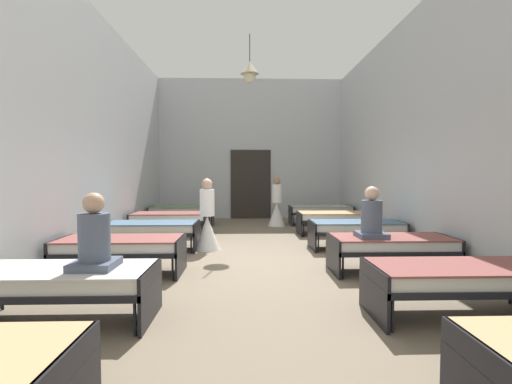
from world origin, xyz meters
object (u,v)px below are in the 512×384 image
(bed_left_row_1, at_px, (62,281))
(bed_left_row_2, at_px, (121,246))
(bed_left_row_3, at_px, (151,229))
(patient_seated_primary, at_px, (372,219))
(nurse_mid_aisle, at_px, (277,208))
(patient_seated_secondary, at_px, (94,240))
(bed_right_row_5, at_px, (320,210))
(bed_right_row_3, at_px, (356,228))
(nurse_near_aisle, at_px, (207,224))
(bed_right_row_2, at_px, (391,245))
(bed_left_row_5, at_px, (182,211))
(bed_right_row_4, at_px, (335,217))
(bed_right_row_1, at_px, (458,277))
(bed_left_row_4, at_px, (170,218))

(bed_left_row_1, distance_m, bed_left_row_2, 1.77)
(bed_left_row_3, bearing_deg, bed_left_row_1, -90.00)
(bed_left_row_2, bearing_deg, patient_seated_primary, -1.15)
(nurse_mid_aisle, height_order, patient_seated_secondary, nurse_mid_aisle)
(bed_right_row_5, bearing_deg, bed_left_row_2, -128.66)
(bed_right_row_3, relative_size, nurse_near_aisle, 1.28)
(nurse_near_aisle, bearing_deg, bed_right_row_3, 58.88)
(bed_left_row_3, relative_size, nurse_near_aisle, 1.28)
(bed_right_row_2, height_order, bed_left_row_5, same)
(bed_right_row_4, xyz_separation_m, bed_right_row_5, (0.00, 1.77, 0.00))
(bed_left_row_1, relative_size, bed_right_row_2, 1.00)
(bed_right_row_3, relative_size, bed_right_row_4, 1.00)
(bed_right_row_2, height_order, nurse_near_aisle, nurse_near_aisle)
(bed_left_row_2, distance_m, bed_left_row_3, 1.77)
(bed_right_row_2, xyz_separation_m, patient_seated_primary, (-0.35, -0.08, 0.43))
(bed_right_row_1, distance_m, bed_right_row_2, 1.77)
(nurse_near_aisle, xyz_separation_m, patient_seated_primary, (2.76, -1.86, 0.34))
(bed_left_row_4, xyz_separation_m, nurse_mid_aisle, (2.88, 1.53, 0.09))
(bed_right_row_2, relative_size, bed_right_row_3, 1.00)
(bed_left_row_2, xyz_separation_m, nurse_mid_aisle, (2.88, 5.07, 0.09))
(bed_left_row_2, distance_m, bed_right_row_2, 4.26)
(bed_left_row_1, bearing_deg, patient_seated_primary, 23.46)
(bed_left_row_1, xyz_separation_m, bed_right_row_3, (4.26, 3.55, 0.00))
(nurse_near_aisle, bearing_deg, bed_left_row_2, -63.99)
(patient_seated_primary, bearing_deg, bed_right_row_2, 12.64)
(nurse_mid_aisle, bearing_deg, patient_seated_secondary, -87.78)
(nurse_mid_aisle, bearing_deg, bed_left_row_4, -129.60)
(bed_left_row_3, relative_size, nurse_mid_aisle, 1.28)
(bed_left_row_4, bearing_deg, bed_right_row_3, -22.62)
(bed_right_row_1, relative_size, bed_left_row_5, 1.00)
(bed_left_row_1, distance_m, bed_right_row_4, 6.82)
(bed_right_row_1, xyz_separation_m, bed_left_row_5, (-4.26, 7.10, 0.00))
(bed_left_row_5, bearing_deg, bed_left_row_2, -90.00)
(bed_right_row_4, relative_size, patient_seated_secondary, 2.38)
(nurse_near_aisle, bearing_deg, bed_left_row_4, -178.03)
(bed_left_row_2, bearing_deg, bed_right_row_3, 22.62)
(bed_left_row_3, height_order, bed_right_row_3, same)
(bed_right_row_5, bearing_deg, bed_left_row_4, -157.38)
(bed_left_row_4, height_order, nurse_mid_aisle, nurse_mid_aisle)
(bed_left_row_3, distance_m, bed_right_row_5, 5.54)
(bed_right_row_2, relative_size, bed_right_row_5, 1.00)
(bed_left_row_3, relative_size, patient_seated_secondary, 2.38)
(bed_left_row_1, height_order, nurse_mid_aisle, nurse_mid_aisle)
(bed_left_row_1, bearing_deg, bed_right_row_4, 51.34)
(bed_left_row_1, bearing_deg, bed_left_row_5, 90.00)
(bed_left_row_4, bearing_deg, bed_left_row_3, -90.00)
(bed_left_row_2, distance_m, bed_left_row_5, 5.32)
(bed_left_row_2, xyz_separation_m, nurse_near_aisle, (1.15, 1.78, 0.09))
(bed_right_row_3, height_order, bed_left_row_4, same)
(bed_right_row_3, relative_size, bed_left_row_5, 1.00)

